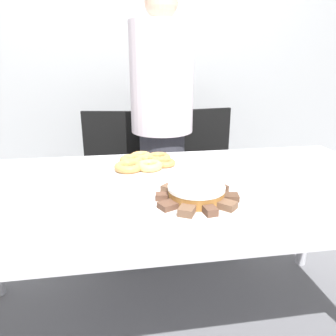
# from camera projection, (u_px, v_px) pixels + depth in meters

# --- Properties ---
(ground_plane) EXTENTS (12.00, 12.00, 0.00)m
(ground_plane) POSITION_uv_depth(u_px,v_px,m) (173.00, 333.00, 1.57)
(ground_plane) COLOR slate
(wall_back) EXTENTS (8.00, 0.05, 2.60)m
(wall_back) POSITION_uv_depth(u_px,v_px,m) (140.00, 51.00, 2.64)
(wall_back) COLOR #A8AAAD
(wall_back) RESTS_ON ground_plane
(table) EXTENTS (1.93, 0.98, 0.76)m
(table) POSITION_uv_depth(u_px,v_px,m) (173.00, 202.00, 1.35)
(table) COLOR silver
(table) RESTS_ON ground_plane
(person_standing) EXTENTS (0.38, 0.38, 1.64)m
(person_standing) POSITION_uv_depth(u_px,v_px,m) (162.00, 123.00, 2.05)
(person_standing) COLOR #383842
(person_standing) RESTS_ON ground_plane
(office_chair_left) EXTENTS (0.51, 0.51, 0.91)m
(office_chair_left) POSITION_uv_depth(u_px,v_px,m) (110.00, 185.00, 2.19)
(office_chair_left) COLOR black
(office_chair_left) RESTS_ON ground_plane
(office_chair_right) EXTENTS (0.50, 0.50, 0.91)m
(office_chair_right) POSITION_uv_depth(u_px,v_px,m) (210.00, 180.00, 2.30)
(office_chair_right) COLOR black
(office_chair_right) RESTS_ON ground_plane
(plate_cake) EXTENTS (0.33, 0.33, 0.01)m
(plate_cake) POSITION_uv_depth(u_px,v_px,m) (196.00, 201.00, 1.17)
(plate_cake) COLOR white
(plate_cake) RESTS_ON table
(plate_donuts) EXTENTS (0.37, 0.37, 0.01)m
(plate_donuts) POSITION_uv_depth(u_px,v_px,m) (147.00, 165.00, 1.56)
(plate_donuts) COLOR white
(plate_donuts) RESTS_ON table
(frosted_cake) EXTENTS (0.20, 0.20, 0.05)m
(frosted_cake) POSITION_uv_depth(u_px,v_px,m) (196.00, 193.00, 1.16)
(frosted_cake) COLOR #9E662D
(frosted_cake) RESTS_ON plate_cake
(lamington_0) EXTENTS (0.06, 0.06, 0.02)m
(lamington_0) POSITION_uv_depth(u_px,v_px,m) (231.00, 197.00, 1.16)
(lamington_0) COLOR #513828
(lamington_0) RESTS_ON plate_cake
(lamington_1) EXTENTS (0.06, 0.05, 0.03)m
(lamington_1) POSITION_uv_depth(u_px,v_px,m) (221.00, 189.00, 1.23)
(lamington_1) COLOR #513828
(lamington_1) RESTS_ON plate_cake
(lamington_2) EXTENTS (0.06, 0.07, 0.02)m
(lamington_2) POSITION_uv_depth(u_px,v_px,m) (204.00, 185.00, 1.28)
(lamington_2) COLOR #513828
(lamington_2) RESTS_ON plate_cake
(lamington_3) EXTENTS (0.06, 0.06, 0.03)m
(lamington_3) POSITION_uv_depth(u_px,v_px,m) (184.00, 184.00, 1.28)
(lamington_3) COLOR #513828
(lamington_3) RESTS_ON plate_cake
(lamington_4) EXTENTS (0.06, 0.06, 0.02)m
(lamington_4) POSITION_uv_depth(u_px,v_px,m) (169.00, 189.00, 1.24)
(lamington_4) COLOR brown
(lamington_4) RESTS_ON plate_cake
(lamington_5) EXTENTS (0.05, 0.04, 0.02)m
(lamington_5) POSITION_uv_depth(u_px,v_px,m) (162.00, 196.00, 1.17)
(lamington_5) COLOR brown
(lamington_5) RESTS_ON plate_cake
(lamington_6) EXTENTS (0.08, 0.07, 0.02)m
(lamington_6) POSITION_uv_depth(u_px,v_px,m) (168.00, 205.00, 1.10)
(lamington_6) COLOR brown
(lamington_6) RESTS_ON plate_cake
(lamington_7) EXTENTS (0.07, 0.07, 0.03)m
(lamington_7) POSITION_uv_depth(u_px,v_px,m) (187.00, 211.00, 1.06)
(lamington_7) COLOR brown
(lamington_7) RESTS_ON plate_cake
(lamington_8) EXTENTS (0.04, 0.05, 0.03)m
(lamington_8) POSITION_uv_depth(u_px,v_px,m) (210.00, 211.00, 1.05)
(lamington_8) COLOR brown
(lamington_8) RESTS_ON plate_cake
(lamington_9) EXTENTS (0.07, 0.07, 0.02)m
(lamington_9) POSITION_uv_depth(u_px,v_px,m) (227.00, 205.00, 1.10)
(lamington_9) COLOR brown
(lamington_9) RESTS_ON plate_cake
(donut_0) EXTENTS (0.11, 0.11, 0.03)m
(donut_0) POSITION_uv_depth(u_px,v_px,m) (147.00, 161.00, 1.55)
(donut_0) COLOR #C68447
(donut_0) RESTS_ON plate_donuts
(donut_1) EXTENTS (0.11, 0.11, 0.03)m
(donut_1) POSITION_uv_depth(u_px,v_px,m) (141.00, 156.00, 1.62)
(donut_1) COLOR tan
(donut_1) RESTS_ON plate_donuts
(donut_2) EXTENTS (0.11, 0.11, 0.04)m
(donut_2) POSITION_uv_depth(u_px,v_px,m) (131.00, 160.00, 1.56)
(donut_2) COLOR #D18E4C
(donut_2) RESTS_ON plate_donuts
(donut_3) EXTENTS (0.13, 0.13, 0.03)m
(donut_3) POSITION_uv_depth(u_px,v_px,m) (129.00, 167.00, 1.47)
(donut_3) COLOR #D18E4C
(donut_3) RESTS_ON plate_donuts
(donut_4) EXTENTS (0.12, 0.12, 0.03)m
(donut_4) POSITION_uv_depth(u_px,v_px,m) (150.00, 166.00, 1.48)
(donut_4) COLOR #E5AD66
(donut_4) RESTS_ON plate_donuts
(donut_5) EXTENTS (0.10, 0.10, 0.03)m
(donut_5) POSITION_uv_depth(u_px,v_px,m) (165.00, 163.00, 1.53)
(donut_5) COLOR #C68447
(donut_5) RESTS_ON plate_donuts
(donut_6) EXTENTS (0.12, 0.12, 0.03)m
(donut_6) POSITION_uv_depth(u_px,v_px,m) (159.00, 158.00, 1.60)
(donut_6) COLOR #C68447
(donut_6) RESTS_ON plate_donuts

